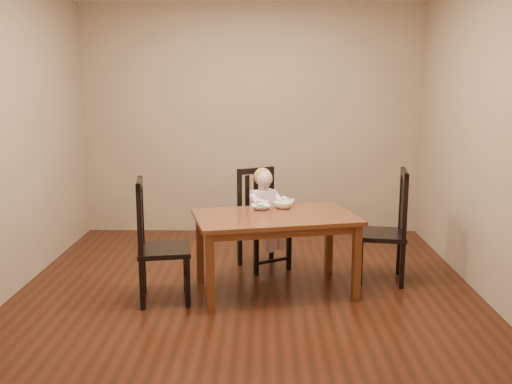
{
  "coord_description": "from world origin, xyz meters",
  "views": [
    {
      "loc": [
        0.14,
        -4.79,
        1.8
      ],
      "look_at": [
        0.08,
        0.25,
        0.82
      ],
      "focal_mm": 40.0,
      "sensor_mm": 36.0,
      "label": 1
    }
  ],
  "objects_px": {
    "chair_right": "(387,228)",
    "chair_left": "(157,243)",
    "chair_child": "(262,220)",
    "toddler": "(264,208)",
    "dining_table": "(275,224)",
    "bowl_veg": "(283,205)",
    "bowl_peas": "(261,207)"
  },
  "relations": [
    {
      "from": "dining_table",
      "to": "bowl_peas",
      "type": "relative_size",
      "value": 8.83
    },
    {
      "from": "bowl_veg",
      "to": "chair_left",
      "type": "bearing_deg",
      "value": -153.8
    },
    {
      "from": "chair_left",
      "to": "chair_right",
      "type": "distance_m",
      "value": 2.06
    },
    {
      "from": "bowl_peas",
      "to": "bowl_veg",
      "type": "relative_size",
      "value": 0.93
    },
    {
      "from": "chair_child",
      "to": "bowl_peas",
      "type": "height_order",
      "value": "chair_child"
    },
    {
      "from": "dining_table",
      "to": "toddler",
      "type": "relative_size",
      "value": 2.89
    },
    {
      "from": "chair_right",
      "to": "bowl_veg",
      "type": "bearing_deg",
      "value": 98.34
    },
    {
      "from": "dining_table",
      "to": "chair_left",
      "type": "relative_size",
      "value": 1.47
    },
    {
      "from": "chair_right",
      "to": "toddler",
      "type": "distance_m",
      "value": 1.18
    },
    {
      "from": "chair_child",
      "to": "bowl_peas",
      "type": "xyz_separation_m",
      "value": [
        -0.01,
        -0.46,
        0.23
      ]
    },
    {
      "from": "chair_left",
      "to": "toddler",
      "type": "relative_size",
      "value": 1.97
    },
    {
      "from": "dining_table",
      "to": "toddler",
      "type": "height_order",
      "value": "toddler"
    },
    {
      "from": "toddler",
      "to": "chair_right",
      "type": "bearing_deg",
      "value": 132.55
    },
    {
      "from": "dining_table",
      "to": "bowl_veg",
      "type": "relative_size",
      "value": 8.19
    },
    {
      "from": "chair_left",
      "to": "chair_right",
      "type": "xyz_separation_m",
      "value": [
        2.0,
        0.51,
        0.0
      ]
    },
    {
      "from": "dining_table",
      "to": "chair_right",
      "type": "distance_m",
      "value": 1.06
    },
    {
      "from": "bowl_peas",
      "to": "bowl_veg",
      "type": "distance_m",
      "value": 0.21
    },
    {
      "from": "chair_child",
      "to": "toddler",
      "type": "distance_m",
      "value": 0.14
    },
    {
      "from": "chair_child",
      "to": "toddler",
      "type": "relative_size",
      "value": 1.86
    },
    {
      "from": "dining_table",
      "to": "bowl_peas",
      "type": "distance_m",
      "value": 0.27
    },
    {
      "from": "bowl_peas",
      "to": "dining_table",
      "type": "bearing_deg",
      "value": -59.7
    },
    {
      "from": "toddler",
      "to": "chair_left",
      "type": "bearing_deg",
      "value": 15.62
    },
    {
      "from": "toddler",
      "to": "bowl_peas",
      "type": "xyz_separation_m",
      "value": [
        -0.03,
        -0.42,
        0.1
      ]
    },
    {
      "from": "chair_child",
      "to": "chair_right",
      "type": "bearing_deg",
      "value": 130.99
    },
    {
      "from": "chair_left",
      "to": "chair_right",
      "type": "height_order",
      "value": "chair_right"
    },
    {
      "from": "chair_child",
      "to": "chair_right",
      "type": "height_order",
      "value": "chair_right"
    },
    {
      "from": "chair_right",
      "to": "bowl_veg",
      "type": "height_order",
      "value": "chair_right"
    },
    {
      "from": "dining_table",
      "to": "chair_child",
      "type": "xyz_separation_m",
      "value": [
        -0.12,
        0.68,
        -0.13
      ]
    },
    {
      "from": "chair_child",
      "to": "toddler",
      "type": "bearing_deg",
      "value": 90.0
    },
    {
      "from": "chair_left",
      "to": "toddler",
      "type": "height_order",
      "value": "chair_left"
    },
    {
      "from": "chair_right",
      "to": "bowl_veg",
      "type": "distance_m",
      "value": 0.97
    },
    {
      "from": "chair_right",
      "to": "chair_left",
      "type": "bearing_deg",
      "value": 113.14
    }
  ]
}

